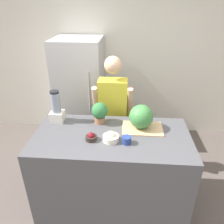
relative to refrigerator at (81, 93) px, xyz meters
The scene contains 11 objects.
wall_back 0.86m from the refrigerator, 33.92° to the left, with size 8.00×0.06×2.60m.
counter_island 1.52m from the refrigerator, 65.50° to the right, with size 1.64×0.83×0.96m.
refrigerator is the anchor object (origin of this frame).
person 0.89m from the refrigerator, 50.06° to the right, with size 0.51×0.26×1.63m.
cutting_board 1.52m from the refrigerator, 51.93° to the right, with size 0.44×0.29×0.01m.
watermelon 1.51m from the refrigerator, 52.14° to the right, with size 0.26×0.26×0.26m.
bowl_cherries 1.50m from the refrigerator, 74.04° to the right, with size 0.12×0.12×0.08m.
bowl_cream 1.57m from the refrigerator, 67.16° to the right, with size 0.16×0.16×0.11m.
bowl_small_blue 1.66m from the refrigerator, 62.46° to the right, with size 0.09×0.09×0.07m.
blender 1.12m from the refrigerator, 92.00° to the right, with size 0.15×0.15×0.37m.
potted_plant 1.20m from the refrigerator, 67.27° to the right, with size 0.18×0.18×0.25m.
Camera 1 is at (0.15, -1.49, 2.22)m, focal length 35.00 mm.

